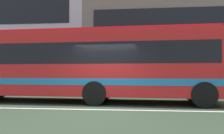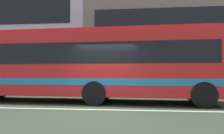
% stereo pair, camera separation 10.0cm
% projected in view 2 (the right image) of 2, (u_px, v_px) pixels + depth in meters
% --- Properties ---
extents(ground_plane, '(160.00, 160.00, 0.00)m').
position_uv_depth(ground_plane, '(99.00, 110.00, 8.47)').
color(ground_plane, '#2D3C2B').
extents(lane_centre_line, '(60.00, 0.16, 0.01)m').
position_uv_depth(lane_centre_line, '(99.00, 110.00, 8.47)').
color(lane_centre_line, silver).
rests_on(lane_centre_line, ground_plane).
extents(hedge_row_far, '(14.34, 1.10, 1.10)m').
position_uv_depth(hedge_row_far, '(157.00, 86.00, 13.96)').
color(hedge_row_far, '#2C5B1B').
rests_on(hedge_row_far, ground_plane).
extents(apartment_block_right, '(23.77, 11.47, 9.24)m').
position_uv_depth(apartment_block_right, '(216.00, 39.00, 22.68)').
color(apartment_block_right, gray).
rests_on(apartment_block_right, ground_plane).
extents(transit_bus, '(12.23, 3.09, 3.27)m').
position_uv_depth(transit_bus, '(84.00, 63.00, 10.87)').
color(transit_bus, red).
rests_on(transit_bus, ground_plane).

